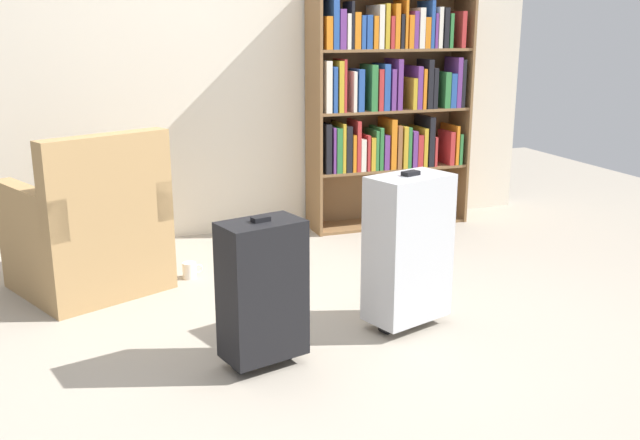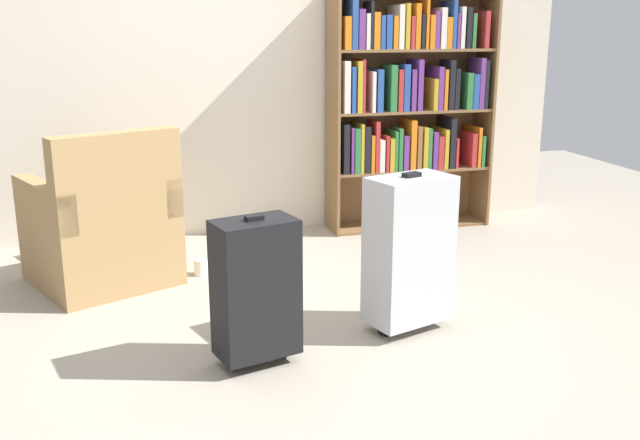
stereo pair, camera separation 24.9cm
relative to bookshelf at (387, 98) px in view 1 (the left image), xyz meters
The scene contains 7 objects.
ground_plane 2.32m from the bookshelf, 126.07° to the right, with size 8.60×8.60×0.00m, color #9E9384.
back_wall 1.33m from the bookshelf, 169.68° to the left, with size 4.91×0.10×2.60m, color beige.
bookshelf is the anchor object (origin of this frame).
armchair 2.31m from the bookshelf, 161.76° to the right, with size 0.93×0.93×0.90m.
mug 1.93m from the bookshelf, 155.96° to the right, with size 0.12×0.08×0.10m.
suitcase_black 2.48m from the bookshelf, 127.13° to the right, with size 0.39×0.29×0.67m.
suitcase_silver 1.95m from the bookshelf, 111.36° to the right, with size 0.45×0.35×0.78m.
Camera 1 is at (-0.93, -2.98, 1.44)m, focal length 40.24 mm.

